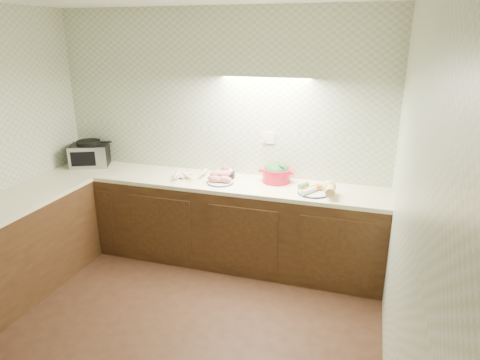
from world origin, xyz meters
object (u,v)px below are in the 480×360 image
(parsnip_pile, at_px, (190,176))
(onion_bowl, at_px, (227,173))
(sweet_potato_plate, at_px, (220,178))
(veg_plate, at_px, (320,189))
(toaster_oven, at_px, (90,154))
(dutch_oven, at_px, (276,173))

(parsnip_pile, height_order, onion_bowl, onion_bowl)
(sweet_potato_plate, xyz_separation_m, veg_plate, (1.01, -0.02, 0.00))
(toaster_oven, xyz_separation_m, parsnip_pile, (1.28, -0.10, -0.10))
(sweet_potato_plate, relative_size, dutch_oven, 0.77)
(parsnip_pile, height_order, dutch_oven, dutch_oven)
(parsnip_pile, relative_size, dutch_oven, 1.09)
(dutch_oven, bearing_deg, toaster_oven, -178.75)
(sweet_potato_plate, distance_m, veg_plate, 1.01)
(sweet_potato_plate, xyz_separation_m, onion_bowl, (0.01, 0.18, -0.00))
(toaster_oven, height_order, onion_bowl, toaster_oven)
(veg_plate, bearing_deg, onion_bowl, 169.03)
(onion_bowl, bearing_deg, sweet_potato_plate, -92.99)
(sweet_potato_plate, distance_m, onion_bowl, 0.18)
(parsnip_pile, xyz_separation_m, dutch_oven, (0.89, 0.16, 0.06))
(parsnip_pile, bearing_deg, toaster_oven, 175.67)
(dutch_oven, bearing_deg, sweet_potato_plate, -160.26)
(toaster_oven, bearing_deg, dutch_oven, -22.60)
(parsnip_pile, xyz_separation_m, onion_bowl, (0.36, 0.14, 0.02))
(onion_bowl, xyz_separation_m, dutch_oven, (0.53, 0.02, 0.05))
(parsnip_pile, bearing_deg, onion_bowl, 21.60)
(parsnip_pile, bearing_deg, veg_plate, -2.15)
(onion_bowl, relative_size, veg_plate, 0.43)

